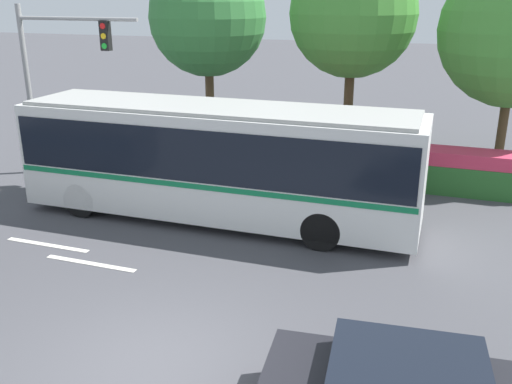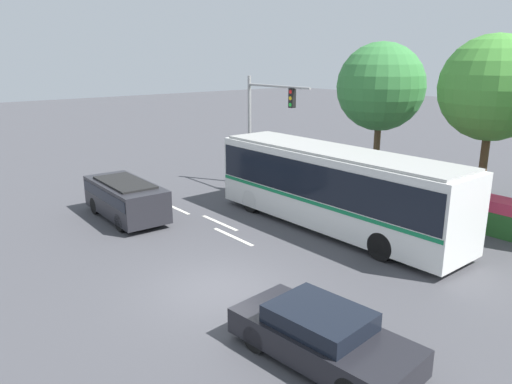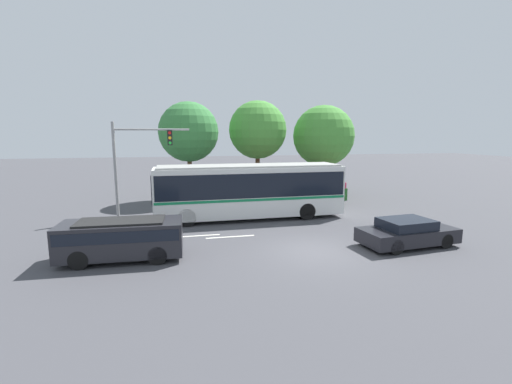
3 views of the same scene
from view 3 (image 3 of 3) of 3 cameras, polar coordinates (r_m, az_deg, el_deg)
name	(u,v)px [view 3 (image 3 of 3)]	position (r m, az deg, el deg)	size (l,w,h in m)	color
ground_plane	(315,251)	(15.58, 9.54, -9.44)	(140.00, 140.00, 0.00)	#444449
city_bus	(249,188)	(20.90, -1.06, 0.63)	(11.10, 2.66, 3.22)	silver
sedan_foreground	(407,233)	(17.32, 23.28, -6.09)	(4.50, 2.29, 1.24)	black
suv_left_lane	(122,237)	(15.11, -20.90, -6.75)	(4.77, 2.09, 1.62)	#232328
traffic_light_pole	(134,156)	(22.35, -19.19, 5.59)	(4.49, 0.24, 5.72)	gray
flowering_hedge	(287,193)	(26.42, 5.01, -0.13)	(9.30, 1.17, 1.37)	#286028
street_tree_left	(189,132)	(27.16, -10.85, 9.51)	(4.47, 4.47, 7.42)	brown
street_tree_centre	(258,130)	(28.49, 0.26, 10.00)	(4.60, 4.60, 7.66)	brown
street_tree_right	(323,136)	(29.73, 10.88, 8.90)	(4.98, 4.98, 7.37)	brown
lane_stripe_near	(132,242)	(17.56, -19.51, -7.68)	(2.40, 0.16, 0.01)	silver
lane_stripe_mid	(230,237)	(17.46, -4.19, -7.26)	(2.40, 0.16, 0.01)	silver
lane_stripe_far	(196,236)	(17.81, -9.74, -7.03)	(2.40, 0.16, 0.01)	silver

